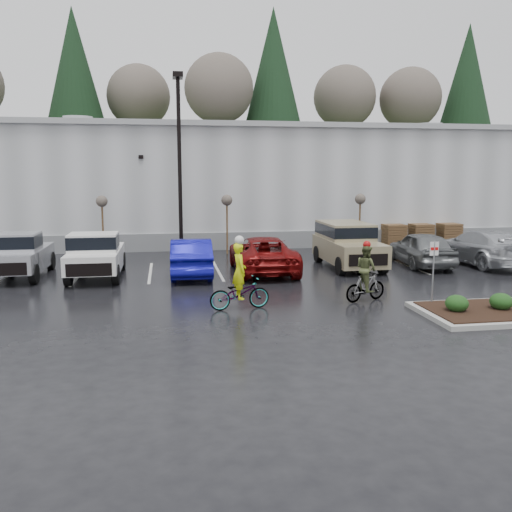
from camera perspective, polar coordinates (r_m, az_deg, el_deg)
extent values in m
plane|color=black|center=(17.25, 6.94, -6.05)|extent=(120.00, 120.00, 0.00)
cube|color=#A5A8AA|center=(38.28, -2.38, 7.51)|extent=(60.00, 15.00, 7.00)
cube|color=slate|center=(31.04, -0.60, 1.63)|extent=(60.00, 0.12, 1.00)
cube|color=#999B9E|center=(38.36, -2.42, 12.82)|extent=(60.50, 15.50, 0.30)
cube|color=#243616|center=(61.17, -5.10, 7.54)|extent=(80.00, 25.00, 6.00)
cylinder|color=black|center=(27.98, -8.03, 8.96)|extent=(0.20, 0.20, 9.00)
cube|color=black|center=(28.36, -8.25, 18.29)|extent=(0.50, 1.00, 0.25)
cylinder|color=#4B2D1E|center=(29.30, -15.81, 2.63)|extent=(0.10, 0.10, 2.80)
sphere|color=#474239|center=(29.18, -15.93, 5.56)|extent=(0.60, 0.60, 0.60)
cylinder|color=#4B2D1E|center=(29.31, -3.06, 2.96)|extent=(0.10, 0.10, 2.80)
sphere|color=#474239|center=(29.19, -3.09, 5.89)|extent=(0.60, 0.60, 0.60)
cylinder|color=#4B2D1E|center=(31.06, 10.84, 3.15)|extent=(0.10, 0.10, 2.80)
sphere|color=#474239|center=(30.95, 10.92, 5.91)|extent=(0.60, 0.60, 0.60)
cube|color=#4B2D1E|center=(33.00, 14.28, 2.10)|extent=(1.20, 1.20, 1.35)
cube|color=#4B2D1E|center=(33.72, 16.93, 2.13)|extent=(1.20, 1.20, 1.35)
cube|color=#4B2D1E|center=(34.55, 19.60, 2.15)|extent=(1.20, 1.20, 1.35)
ellipsoid|color=#133613|center=(17.82, 20.38, -4.70)|extent=(0.70, 0.70, 0.52)
ellipsoid|color=#133613|center=(18.60, 24.40, -4.38)|extent=(0.70, 0.70, 0.52)
cylinder|color=gray|center=(18.61, 18.13, -1.86)|extent=(0.05, 0.05, 2.20)
cube|color=white|center=(18.47, 18.26, 0.73)|extent=(0.30, 0.02, 0.45)
cube|color=red|center=(18.47, 18.27, 0.73)|extent=(0.26, 0.02, 0.10)
imported|color=#0B0B7D|center=(23.42, -6.85, -0.07)|extent=(1.84, 4.91, 1.60)
imported|color=#6D0909|center=(24.03, 0.71, 0.20)|extent=(2.86, 5.81, 1.59)
imported|color=slate|center=(26.79, 17.00, 0.77)|extent=(2.34, 4.96, 1.64)
imported|color=#B2B5BA|center=(28.10, 22.66, 0.88)|extent=(2.63, 5.92, 1.69)
imported|color=#3F3F44|center=(17.58, -1.74, -3.95)|extent=(2.06, 0.97, 1.04)
imported|color=#D1E20C|center=(17.43, -1.76, -1.58)|extent=(0.53, 0.72, 1.82)
sphere|color=silver|center=(17.28, -1.77, 1.66)|extent=(0.30, 0.30, 0.30)
imported|color=#3F3F44|center=(19.01, 11.45, -3.19)|extent=(1.68, 1.00, 1.01)
imported|color=#454E2A|center=(18.89, 11.51, -1.29)|extent=(0.66, 0.87, 1.59)
sphere|color=#990C0C|center=(18.76, 11.59, 1.18)|extent=(0.26, 0.26, 0.26)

